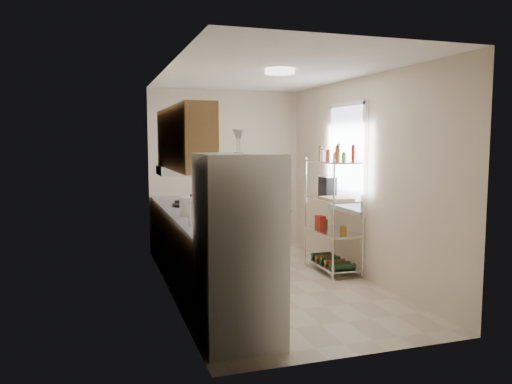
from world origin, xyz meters
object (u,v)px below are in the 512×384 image
frying_pan_large (181,205)px  refrigerator (239,250)px  cutting_board (336,198)px  rice_cooker (191,206)px  espresso_machine (327,186)px

frying_pan_large → refrigerator: bearing=-84.9°
frying_pan_large → cutting_board: (1.93, -0.75, 0.11)m
cutting_board → rice_cooker: bearing=-177.5°
refrigerator → espresso_machine: bearing=48.7°
frying_pan_large → espresso_machine: espresso_machine is taller
refrigerator → espresso_machine: size_ratio=5.89×
cutting_board → espresso_machine: 0.43m
refrigerator → rice_cooker: 1.70m
refrigerator → cutting_board: size_ratio=4.06×
refrigerator → espresso_machine: refrigerator is taller
frying_pan_large → espresso_machine: (2.00, -0.35, 0.23)m
rice_cooker → cutting_board: 1.95m
cutting_board → espresso_machine: espresso_machine is taller
refrigerator → rice_cooker: (-0.10, 1.69, 0.17)m
rice_cooker → frying_pan_large: rice_cooker is taller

